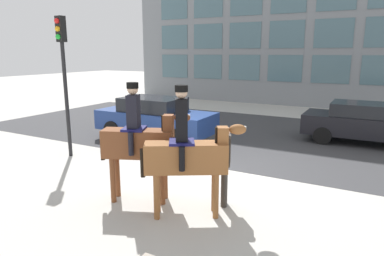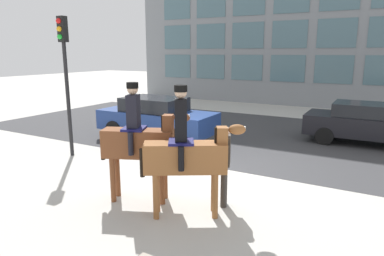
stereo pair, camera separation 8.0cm
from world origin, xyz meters
name	(u,v)px [view 1 (the left image)]	position (x,y,z in m)	size (l,w,h in m)	color
ground_plane	(209,174)	(0.00, 0.00, 0.00)	(80.00, 80.00, 0.00)	#B2AFA8
road_surface	(263,136)	(0.00, 4.75, 0.00)	(22.91, 8.50, 0.01)	#38383A
mounted_horse_lead	(140,140)	(-0.57, -2.17, 1.32)	(1.80, 1.00, 2.51)	brown
mounted_horse_companion	(188,153)	(0.64, -2.29, 1.25)	(1.80, 1.24, 2.52)	brown
pedestrian_bystander	(224,159)	(1.07, -1.57, 0.99)	(0.78, 0.66, 1.67)	#332D28
street_car_near_lane	(155,118)	(-3.27, 2.29, 0.81)	(4.26, 1.78, 1.54)	navy
street_car_far_lane	(364,122)	(3.36, 5.33, 0.74)	(3.97, 1.80, 1.41)	black
traffic_light	(63,65)	(-4.44, -0.59, 2.75)	(0.24, 0.29, 4.11)	black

